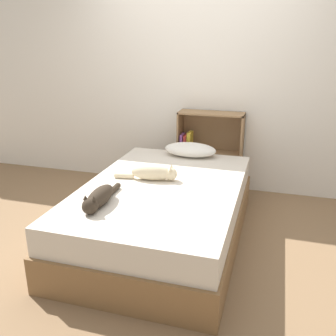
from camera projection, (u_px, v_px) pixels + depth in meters
ground_plane at (163, 237)px, 3.41m from camera, size 8.00×8.00×0.00m
wall_back at (199, 81)px, 4.27m from camera, size 8.00×0.06×2.50m
bed at (163, 212)px, 3.32m from camera, size 1.34×2.09×0.52m
pillow at (190, 150)px, 3.99m from camera, size 0.55×0.29×0.15m
cat_light at (154, 173)px, 3.32m from camera, size 0.57×0.19×0.14m
cat_dark at (99, 198)px, 2.81m from camera, size 0.14×0.57×0.14m
bookshelf at (209, 150)px, 4.37m from camera, size 0.74×0.26×0.93m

